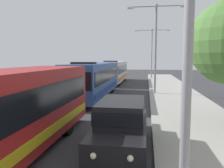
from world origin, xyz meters
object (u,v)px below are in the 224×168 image
(bus_lead, at_px, (1,113))
(streetlamp_mid, at_px, (156,40))
(bus_second_in_line, at_px, (94,79))
(bus_middle, at_px, (115,71))
(white_suv, at_px, (121,123))
(streetlamp_far, at_px, (152,48))

(bus_lead, distance_m, streetlamp_mid, 17.02)
(bus_second_in_line, xyz_separation_m, streetlamp_mid, (5.40, 2.42, 3.53))
(bus_middle, xyz_separation_m, streetlamp_mid, (5.40, -10.62, 3.53))
(bus_middle, bearing_deg, white_suv, -81.47)
(bus_lead, height_order, streetlamp_far, streetlamp_far)
(bus_lead, height_order, white_suv, bus_lead)
(white_suv, distance_m, streetlamp_far, 31.98)
(streetlamp_mid, bearing_deg, white_suv, -96.90)
(streetlamp_far, bearing_deg, bus_middle, -127.69)
(streetlamp_mid, relative_size, streetlamp_far, 1.00)
(white_suv, xyz_separation_m, streetlamp_far, (1.70, 31.66, 4.21))
(bus_second_in_line, relative_size, streetlamp_far, 1.40)
(bus_second_in_line, xyz_separation_m, white_suv, (3.70, -11.63, -0.66))
(bus_lead, relative_size, streetlamp_mid, 1.36)
(streetlamp_far, bearing_deg, bus_second_in_line, -105.09)
(bus_second_in_line, relative_size, bus_middle, 0.94)
(white_suv, bearing_deg, streetlamp_mid, 83.10)
(bus_second_in_line, bearing_deg, white_suv, -72.36)
(white_suv, xyz_separation_m, streetlamp_mid, (1.70, 14.05, 4.19))
(bus_second_in_line, bearing_deg, bus_lead, -90.00)
(white_suv, bearing_deg, bus_second_in_line, 107.64)
(bus_second_in_line, bearing_deg, streetlamp_mid, 24.11)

